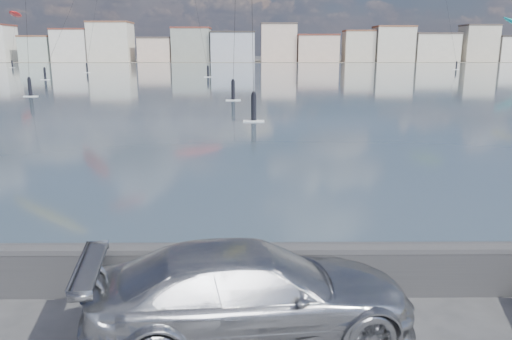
{
  "coord_description": "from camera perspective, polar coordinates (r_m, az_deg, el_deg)",
  "views": [
    {
      "loc": [
        0.91,
        -6.25,
        4.69
      ],
      "look_at": [
        1.0,
        4.0,
        2.2
      ],
      "focal_mm": 35.0,
      "sensor_mm": 36.0,
      "label": 1
    }
  ],
  "objects": [
    {
      "name": "kitesurfer_19",
      "position": [
        157.99,
        -25.78,
        15.69
      ],
      "size": [
        6.31,
        17.3,
        15.0
      ],
      "color": "red",
      "rests_on": "ground"
    },
    {
      "name": "car_silver",
      "position": [
        8.45,
        -0.45,
        -13.84
      ],
      "size": [
        5.71,
        3.03,
        1.58
      ],
      "primitive_type": "imported",
      "rotation": [
        0.0,
        0.0,
        1.73
      ],
      "color": "#AFB0B5",
      "rests_on": "ground"
    },
    {
      "name": "far_shore_strip",
      "position": [
        206.31,
        -0.76,
        12.35
      ],
      "size": [
        500.0,
        60.0,
        0.0
      ],
      "primitive_type": "cube",
      "color": "#4C473D",
      "rests_on": "ground"
    },
    {
      "name": "far_buildings",
      "position": [
        192.26,
        -0.38,
        14.05
      ],
      "size": [
        240.79,
        13.26,
        14.6
      ],
      "color": "beige",
      "rests_on": "ground"
    },
    {
      "name": "seawall",
      "position": [
        9.89,
        -5.84,
        -10.97
      ],
      "size": [
        400.0,
        0.36,
        1.08
      ],
      "color": "#28282B",
      "rests_on": "ground"
    },
    {
      "name": "bay_water",
      "position": [
        97.87,
        -1.04,
        10.9
      ],
      "size": [
        500.0,
        177.0,
        0.0
      ],
      "primitive_type": "cube",
      "color": "#334851",
      "rests_on": "ground"
    }
  ]
}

